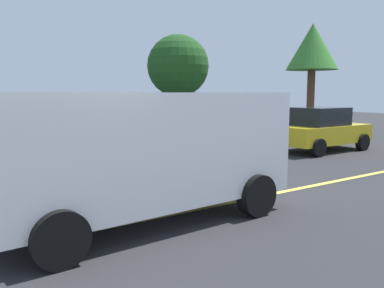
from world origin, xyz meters
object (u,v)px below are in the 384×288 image
at_px(car_yellow_mid_road, 320,129).
at_px(white_van, 140,148).
at_px(tree_centre_verge, 178,67).
at_px(tree_right_verge, 312,48).

bearing_deg(car_yellow_mid_road, white_van, -158.62).
relative_size(white_van, car_yellow_mid_road, 1.34).
height_order(car_yellow_mid_road, tree_centre_verge, tree_centre_verge).
bearing_deg(car_yellow_mid_road, tree_right_verge, 43.23).
bearing_deg(tree_centre_verge, tree_right_verge, -1.50).
xyz_separation_m(tree_centre_verge, tree_right_verge, (7.86, -0.21, 1.18)).
xyz_separation_m(white_van, tree_centre_verge, (5.61, 7.69, 1.96)).
distance_m(white_van, car_yellow_mid_road, 10.15).
bearing_deg(tree_right_verge, tree_centre_verge, 178.50).
bearing_deg(white_van, car_yellow_mid_road, 21.38).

